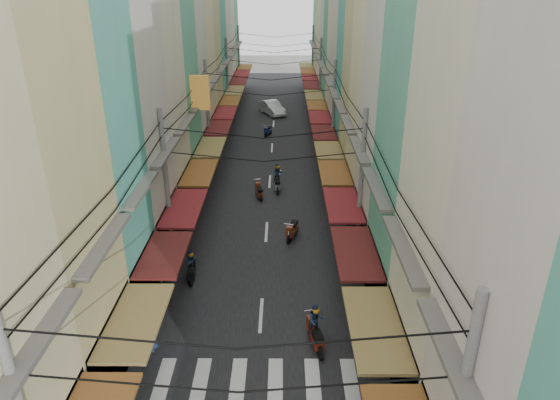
{
  "coord_description": "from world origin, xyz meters",
  "views": [
    {
      "loc": [
        0.95,
        -20.23,
        13.78
      ],
      "look_at": [
        0.81,
        5.68,
        2.22
      ],
      "focal_mm": 32.0,
      "sensor_mm": 36.0,
      "label": 1
    }
  ],
  "objects_px": {
    "white_car": "(272,114)",
    "bicycle": "(423,301)",
    "traffic_sign": "(387,326)",
    "market_umbrella": "(424,336)"
  },
  "relations": [
    {
      "from": "white_car",
      "to": "bicycle",
      "type": "distance_m",
      "value": 35.72
    },
    {
      "from": "bicycle",
      "to": "traffic_sign",
      "type": "relative_size",
      "value": 0.51
    },
    {
      "from": "white_car",
      "to": "bicycle",
      "type": "xyz_separation_m",
      "value": [
        7.73,
        -34.88,
        0.0
      ]
    },
    {
      "from": "traffic_sign",
      "to": "bicycle",
      "type": "bearing_deg",
      "value": 59.28
    },
    {
      "from": "white_car",
      "to": "market_umbrella",
      "type": "relative_size",
      "value": 2.13
    },
    {
      "from": "bicycle",
      "to": "market_umbrella",
      "type": "distance_m",
      "value": 5.71
    },
    {
      "from": "white_car",
      "to": "market_umbrella",
      "type": "height_order",
      "value": "market_umbrella"
    },
    {
      "from": "white_car",
      "to": "traffic_sign",
      "type": "relative_size",
      "value": 1.74
    },
    {
      "from": "market_umbrella",
      "to": "traffic_sign",
      "type": "bearing_deg",
      "value": 157.48
    },
    {
      "from": "market_umbrella",
      "to": "traffic_sign",
      "type": "distance_m",
      "value": 1.31
    }
  ]
}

